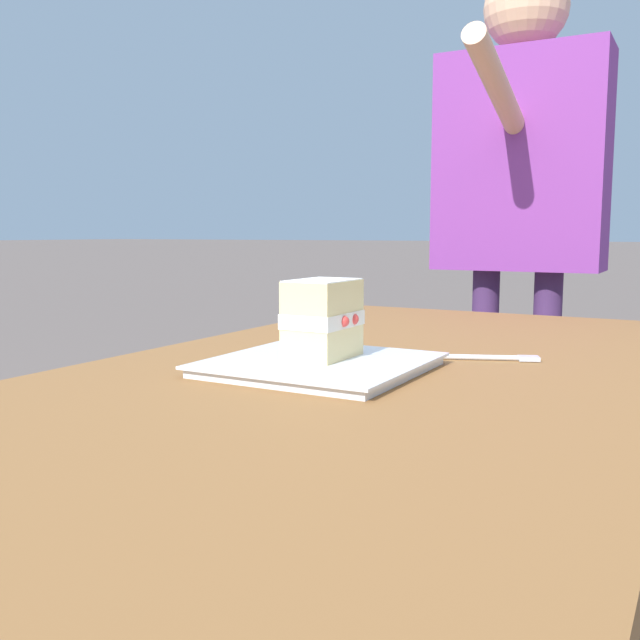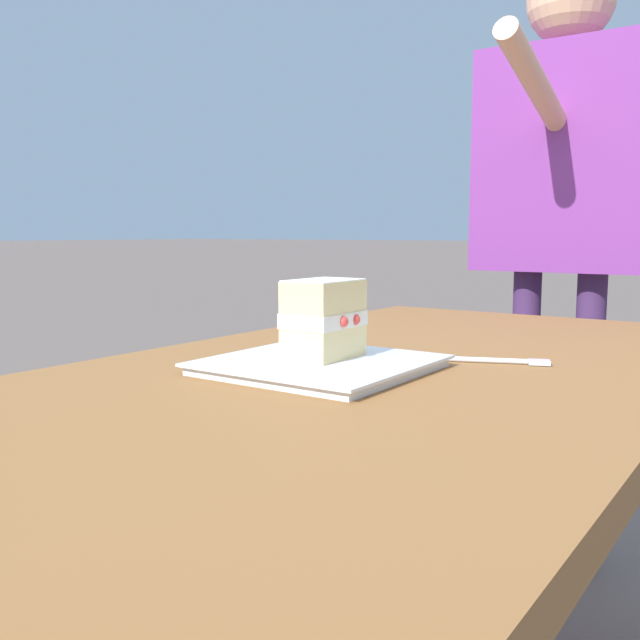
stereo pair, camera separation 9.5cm
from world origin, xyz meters
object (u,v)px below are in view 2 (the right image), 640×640
(dessert_fork, at_px, (498,361))
(cake_slice, at_px, (323,319))
(patio_table, at_px, (359,445))
(diner_person, at_px, (563,171))
(dessert_plate, at_px, (320,365))

(dessert_fork, bearing_deg, cake_slice, -45.68)
(patio_table, distance_m, diner_person, 1.20)
(cake_slice, bearing_deg, dessert_plate, 16.71)
(patio_table, bearing_deg, diner_person, -176.79)
(dessert_plate, distance_m, diner_person, 1.18)
(diner_person, bearing_deg, patio_table, 3.21)
(dessert_plate, distance_m, cake_slice, 0.06)
(diner_person, bearing_deg, dessert_fork, 11.33)
(patio_table, distance_m, dessert_plate, 0.12)
(dessert_plate, height_order, dessert_fork, dessert_plate)
(patio_table, height_order, diner_person, diner_person)
(dessert_fork, relative_size, diner_person, 0.10)
(patio_table, bearing_deg, dessert_plate, -75.15)
(dessert_plate, relative_size, dessert_fork, 1.68)
(dessert_plate, bearing_deg, diner_person, -179.61)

